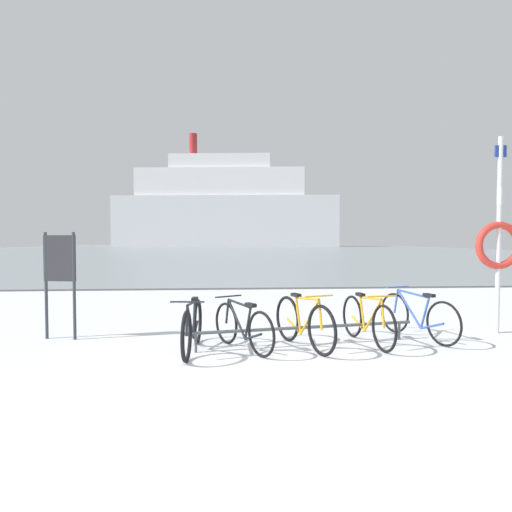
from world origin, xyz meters
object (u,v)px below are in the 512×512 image
(rescue_post, at_px, (499,242))
(bicycle_1, at_px, (242,327))
(bicycle_3, at_px, (367,320))
(bicycle_2, at_px, (303,323))
(bicycle_0, at_px, (192,327))
(info_sign, at_px, (60,268))
(ferry_ship, at_px, (225,209))
(bicycle_4, at_px, (417,316))

(rescue_post, bearing_deg, bicycle_1, -169.01)
(bicycle_3, bearing_deg, bicycle_2, -170.39)
(bicycle_0, relative_size, info_sign, 1.01)
(bicycle_1, height_order, rescue_post, rescue_post)
(rescue_post, bearing_deg, ferry_ship, 93.19)
(rescue_post, bearing_deg, bicycle_3, -165.84)
(bicycle_0, relative_size, bicycle_2, 1.08)
(info_sign, height_order, rescue_post, rescue_post)
(bicycle_4, height_order, ferry_ship, ferry_ship)
(bicycle_1, distance_m, info_sign, 3.19)
(bicycle_0, bearing_deg, bicycle_1, 4.81)
(bicycle_4, bearing_deg, bicycle_3, -162.47)
(bicycle_1, xyz_separation_m, bicycle_4, (2.88, 0.53, 0.03))
(ferry_ship, bearing_deg, bicycle_0, -90.28)
(bicycle_0, xyz_separation_m, info_sign, (-2.21, 0.99, 0.80))
(bicycle_0, xyz_separation_m, rescue_post, (5.19, 0.93, 1.23))
(bicycle_2, xyz_separation_m, ferry_ship, (-1.22, 86.36, 7.46))
(bicycle_1, xyz_separation_m, rescue_post, (4.47, 0.87, 1.25))
(bicycle_2, height_order, bicycle_4, bicycle_2)
(bicycle_1, distance_m, bicycle_2, 0.92)
(rescue_post, bearing_deg, bicycle_4, -167.88)
(bicycle_4, xyz_separation_m, rescue_post, (1.58, 0.34, 1.22))
(bicycle_3, distance_m, rescue_post, 2.87)
(bicycle_2, bearing_deg, bicycle_0, -175.86)
(bicycle_1, distance_m, ferry_ship, 86.74)
(bicycle_2, xyz_separation_m, info_sign, (-3.86, 0.87, 0.79))
(bicycle_1, xyz_separation_m, ferry_ship, (-0.31, 86.42, 7.49))
(ferry_ship, bearing_deg, info_sign, -91.77)
(bicycle_2, xyz_separation_m, rescue_post, (3.55, 0.81, 1.21))
(bicycle_1, bearing_deg, rescue_post, 10.99)
(bicycle_2, xyz_separation_m, bicycle_4, (1.97, 0.47, -0.01))
(bicycle_4, xyz_separation_m, info_sign, (-5.82, 0.40, 0.80))
(bicycle_0, bearing_deg, bicycle_2, 4.14)
(bicycle_2, height_order, ferry_ship, ferry_ship)
(bicycle_0, relative_size, ferry_ship, 0.04)
(bicycle_3, xyz_separation_m, info_sign, (-4.89, 0.70, 0.80))
(info_sign, bearing_deg, ferry_ship, 88.23)
(bicycle_3, bearing_deg, rescue_post, 14.16)
(bicycle_0, height_order, bicycle_2, bicycle_2)
(bicycle_0, distance_m, bicycle_1, 0.73)
(bicycle_0, height_order, bicycle_4, bicycle_4)
(bicycle_2, bearing_deg, info_sign, 167.29)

